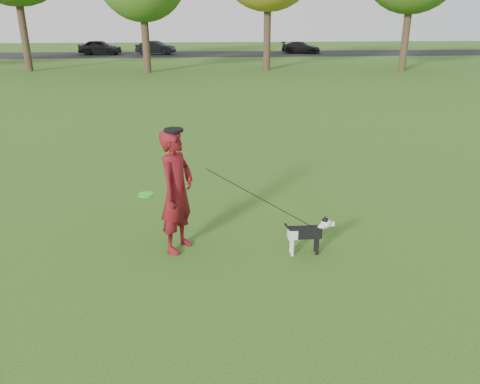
{
  "coord_description": "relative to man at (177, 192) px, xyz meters",
  "views": [
    {
      "loc": [
        -0.66,
        -6.38,
        3.62
      ],
      "look_at": [
        -0.07,
        0.58,
        0.95
      ],
      "focal_mm": 35.0,
      "sensor_mm": 36.0,
      "label": 1
    }
  ],
  "objects": [
    {
      "name": "man",
      "position": [
        0.0,
        0.0,
        0.0
      ],
      "size": [
        0.77,
        0.87,
        2.0
      ],
      "primitive_type": "imported",
      "rotation": [
        0.0,
        0.0,
        1.08
      ],
      "color": "#610D0E",
      "rests_on": "ground"
    },
    {
      "name": "car_right",
      "position": [
        10.31,
        39.45,
        -0.44
      ],
      "size": [
        4.01,
        2.61,
        1.08
      ],
      "primitive_type": "imported",
      "rotation": [
        0.0,
        0.0,
        1.25
      ],
      "color": "black",
      "rests_on": "road"
    },
    {
      "name": "ground",
      "position": [
        1.07,
        -0.55,
        -1.0
      ],
      "size": [
        120.0,
        120.0,
        0.0
      ],
      "primitive_type": "plane",
      "color": "#285116",
      "rests_on": "ground"
    },
    {
      "name": "dog",
      "position": [
        2.07,
        -0.35,
        -0.61
      ],
      "size": [
        0.83,
        0.17,
        0.63
      ],
      "color": "black",
      "rests_on": "ground"
    },
    {
      "name": "road",
      "position": [
        1.07,
        39.45,
        -0.99
      ],
      "size": [
        120.0,
        7.0,
        0.02
      ],
      "primitive_type": "cube",
      "color": "black",
      "rests_on": "ground"
    },
    {
      "name": "man_held_items",
      "position": [
        1.31,
        -0.21,
        -0.09
      ],
      "size": [
        2.77,
        0.49,
        1.58
      ],
      "color": "#21E51C",
      "rests_on": "ground"
    },
    {
      "name": "car_left",
      "position": [
        -8.68,
        39.45,
        -0.32
      ],
      "size": [
        4.04,
        1.95,
        1.33
      ],
      "primitive_type": "imported",
      "rotation": [
        0.0,
        0.0,
        1.47
      ],
      "color": "black",
      "rests_on": "road"
    },
    {
      "name": "car_mid",
      "position": [
        -3.57,
        39.45,
        -0.38
      ],
      "size": [
        3.86,
        2.36,
        1.2
      ],
      "primitive_type": "imported",
      "rotation": [
        0.0,
        0.0,
        1.25
      ],
      "color": "black",
      "rests_on": "road"
    }
  ]
}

